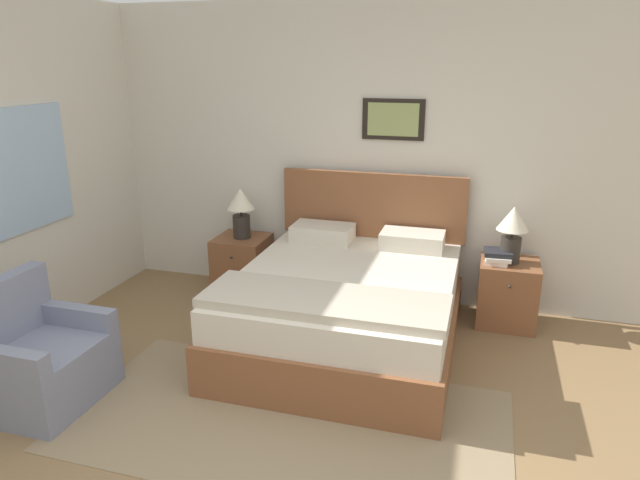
# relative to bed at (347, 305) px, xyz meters

# --- Properties ---
(wall_back) EXTENTS (7.28, 0.09, 2.60)m
(wall_back) POSITION_rel_bed_xyz_m (0.01, 1.04, 0.97)
(wall_back) COLOR beige
(wall_back) RESTS_ON ground_plane
(wall_left) EXTENTS (0.08, 5.38, 2.60)m
(wall_left) POSITION_rel_bed_xyz_m (-2.46, -0.48, 0.97)
(wall_left) COLOR beige
(wall_left) RESTS_ON ground_plane
(area_rug_main) EXTENTS (2.66, 1.40, 0.01)m
(area_rug_main) POSITION_rel_bed_xyz_m (-0.11, -1.06, -0.32)
(area_rug_main) COLOR #897556
(area_rug_main) RESTS_ON ground_plane
(bed) EXTENTS (1.62, 1.95, 1.17)m
(bed) POSITION_rel_bed_xyz_m (0.00, 0.00, 0.00)
(bed) COLOR brown
(bed) RESTS_ON ground_plane
(armchair) EXTENTS (0.66, 0.73, 0.80)m
(armchair) POSITION_rel_bed_xyz_m (-1.71, -1.28, -0.05)
(armchair) COLOR gray
(armchair) RESTS_ON ground_plane
(nightstand_near_window) EXTENTS (0.47, 0.47, 0.54)m
(nightstand_near_window) POSITION_rel_bed_xyz_m (-1.19, 0.74, -0.06)
(nightstand_near_window) COLOR brown
(nightstand_near_window) RESTS_ON ground_plane
(nightstand_by_door) EXTENTS (0.47, 0.47, 0.54)m
(nightstand_by_door) POSITION_rel_bed_xyz_m (1.19, 0.74, -0.06)
(nightstand_by_door) COLOR brown
(nightstand_by_door) RESTS_ON ground_plane
(table_lamp_near_window) EXTENTS (0.25, 0.25, 0.46)m
(table_lamp_near_window) POSITION_rel_bed_xyz_m (-1.18, 0.74, 0.50)
(table_lamp_near_window) COLOR #2D2823
(table_lamp_near_window) RESTS_ON nightstand_near_window
(table_lamp_by_door) EXTENTS (0.25, 0.25, 0.46)m
(table_lamp_by_door) POSITION_rel_bed_xyz_m (1.17, 0.74, 0.50)
(table_lamp_by_door) COLOR #2D2823
(table_lamp_by_door) RESTS_ON nightstand_by_door
(book_thick_bottom) EXTENTS (0.20, 0.23, 0.04)m
(book_thick_bottom) POSITION_rel_bed_xyz_m (1.08, 0.69, 0.23)
(book_thick_bottom) COLOR silver
(book_thick_bottom) RESTS_ON nightstand_by_door
(book_hardcover_middle) EXTENTS (0.21, 0.26, 0.03)m
(book_hardcover_middle) POSITION_rel_bed_xyz_m (1.08, 0.69, 0.27)
(book_hardcover_middle) COLOR silver
(book_hardcover_middle) RESTS_ON book_thick_bottom
(book_novel_upper) EXTENTS (0.23, 0.22, 0.04)m
(book_novel_upper) POSITION_rel_bed_xyz_m (1.08, 0.69, 0.30)
(book_novel_upper) COLOR #232328
(book_novel_upper) RESTS_ON book_hardcover_middle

